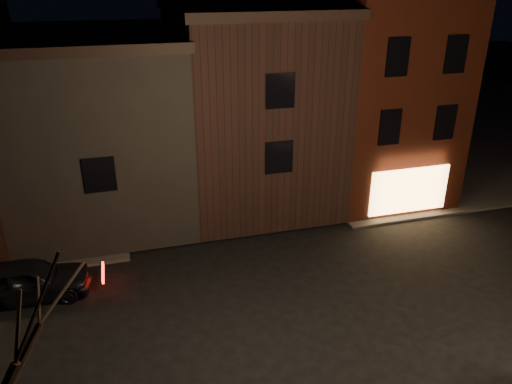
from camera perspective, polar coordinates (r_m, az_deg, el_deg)
ground at (r=17.82m, az=3.35°, el=-13.73°), size 120.00×120.00×0.00m
sidewalk_far_right at (r=42.89m, az=20.37°, el=7.82°), size 30.00×30.00×0.12m
corner_building at (r=26.68m, az=13.54°, el=11.43°), size 6.50×8.50×10.50m
row_building_a at (r=25.33m, az=-0.95°, el=10.12°), size 7.30×10.30×9.40m
row_building_b at (r=24.67m, az=-17.57°, el=7.43°), size 7.80×10.30×8.40m
parked_car_a at (r=19.92m, az=-24.69°, el=-9.12°), size 4.38×1.80×1.49m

